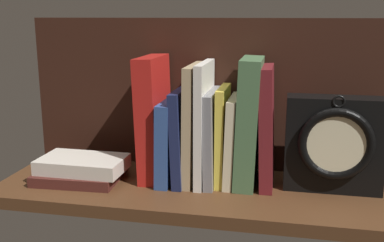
% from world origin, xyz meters
% --- Properties ---
extents(ground_plane, '(0.84, 0.27, 0.03)m').
position_xyz_m(ground_plane, '(0.00, 0.00, -0.01)').
color(ground_plane, '#4C2D19').
extents(back_panel, '(0.84, 0.01, 0.34)m').
position_xyz_m(back_panel, '(0.00, 0.13, 0.17)').
color(back_panel, black).
rests_on(back_panel, ground_plane).
extents(book_red_requiem, '(0.05, 0.14, 0.26)m').
position_xyz_m(book_red_requiem, '(-0.11, 0.04, 0.13)').
color(book_red_requiem, red).
rests_on(book_red_requiem, ground_plane).
extents(book_blue_modern, '(0.03, 0.17, 0.17)m').
position_xyz_m(book_blue_modern, '(-0.07, 0.04, 0.09)').
color(book_blue_modern, '#2D4C8E').
rests_on(book_blue_modern, ground_plane).
extents(book_navy_bierce, '(0.03, 0.16, 0.19)m').
position_xyz_m(book_navy_bierce, '(-0.05, 0.04, 0.10)').
color(book_navy_bierce, '#192147').
rests_on(book_navy_bierce, ground_plane).
extents(book_tan_shortstories, '(0.02, 0.15, 0.24)m').
position_xyz_m(book_tan_shortstories, '(-0.02, 0.04, 0.12)').
color(book_tan_shortstories, tan).
rests_on(book_tan_shortstories, ground_plane).
extents(book_white_catcher, '(0.02, 0.16, 0.25)m').
position_xyz_m(book_white_catcher, '(-0.00, 0.04, 0.12)').
color(book_white_catcher, silver).
rests_on(book_white_catcher, ground_plane).
extents(book_gray_chess, '(0.02, 0.15, 0.19)m').
position_xyz_m(book_gray_chess, '(0.02, 0.04, 0.10)').
color(book_gray_chess, gray).
rests_on(book_gray_chess, ground_plane).
extents(book_yellow_seinlanguage, '(0.02, 0.12, 0.20)m').
position_xyz_m(book_yellow_seinlanguage, '(0.04, 0.04, 0.10)').
color(book_yellow_seinlanguage, gold).
rests_on(book_yellow_seinlanguage, ground_plane).
extents(book_cream_twain, '(0.02, 0.13, 0.18)m').
position_xyz_m(book_cream_twain, '(0.06, 0.04, 0.09)').
color(book_cream_twain, beige).
rests_on(book_cream_twain, ground_plane).
extents(book_green_romantic, '(0.05, 0.14, 0.26)m').
position_xyz_m(book_green_romantic, '(0.09, 0.04, 0.13)').
color(book_green_romantic, '#476B44').
rests_on(book_green_romantic, ground_plane).
extents(book_maroon_dawkins, '(0.03, 0.13, 0.25)m').
position_xyz_m(book_maroon_dawkins, '(0.13, 0.04, 0.12)').
color(book_maroon_dawkins, maroon).
rests_on(book_maroon_dawkins, ground_plane).
extents(framed_clock, '(0.19, 0.07, 0.20)m').
position_xyz_m(framed_clock, '(0.26, 0.03, 0.10)').
color(framed_clock, black).
rests_on(framed_clock, ground_plane).
extents(book_stack_side, '(0.19, 0.14, 0.05)m').
position_xyz_m(book_stack_side, '(-0.25, -0.01, 0.02)').
color(book_stack_side, '#471E19').
rests_on(book_stack_side, ground_plane).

